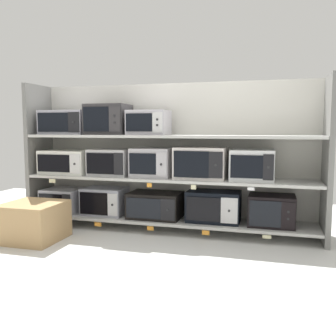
{
  "coord_description": "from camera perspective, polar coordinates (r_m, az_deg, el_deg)",
  "views": [
    {
      "loc": [
        1.09,
        -3.86,
        1.12
      ],
      "look_at": [
        0.0,
        0.0,
        0.69
      ],
      "focal_mm": 39.55,
      "sensor_mm": 36.0,
      "label": 1
    }
  ],
  "objects": [
    {
      "name": "price_tag_3",
      "position": [
        3.81,
        5.83,
        -9.9
      ],
      "size": [
        0.08,
        0.0,
        0.05
      ],
      "primitive_type": "cube",
      "color": "orange"
    },
    {
      "name": "microwave_5",
      "position": [
        4.52,
        -15.26,
        0.91
      ],
      "size": [
        0.57,
        0.4,
        0.27
      ],
      "color": "white",
      "rests_on": "shelf_1"
    },
    {
      "name": "price_tag_0",
      "position": [
        4.45,
        -17.44,
        -7.71
      ],
      "size": [
        0.06,
        0.0,
        0.03
      ],
      "primitive_type": "cube",
      "color": "white"
    },
    {
      "name": "price_tag_5",
      "position": [
        4.35,
        -17.41,
        -1.91
      ],
      "size": [
        0.08,
        0.0,
        0.04
      ],
      "primitive_type": "cube",
      "color": "beige"
    },
    {
      "name": "price_tag_6",
      "position": [
        3.85,
        -2.9,
        -2.66
      ],
      "size": [
        0.05,
        0.0,
        0.04
      ],
      "primitive_type": "cube",
      "color": "orange"
    },
    {
      "name": "microwave_12",
      "position": [
        4.07,
        -2.99,
        7.0
      ],
      "size": [
        0.43,
        0.35,
        0.27
      ],
      "color": "#B9B5BF",
      "rests_on": "shelf_2"
    },
    {
      "name": "microwave_8",
      "position": [
        3.94,
        5.07,
        0.79
      ],
      "size": [
        0.53,
        0.4,
        0.33
      ],
      "color": "silver",
      "rests_on": "shelf_1"
    },
    {
      "name": "microwave_9",
      "position": [
        3.88,
        12.89,
        0.45
      ],
      "size": [
        0.44,
        0.4,
        0.31
      ],
      "color": "silver",
      "rests_on": "shelf_1"
    },
    {
      "name": "ground",
      "position": [
        3.26,
        -4.93,
        -14.24
      ],
      "size": [
        7.16,
        6.0,
        0.02
      ],
      "primitive_type": "cube",
      "color": "silver"
    },
    {
      "name": "upright_right",
      "position": [
        3.91,
        23.4,
        1.11
      ],
      "size": [
        0.05,
        0.5,
        1.63
      ],
      "primitive_type": "cube",
      "color": "slate",
      "rests_on": "ground"
    },
    {
      "name": "microwave_10",
      "position": [
        4.51,
        -15.52,
        6.77
      ],
      "size": [
        0.56,
        0.34,
        0.28
      ],
      "color": "#A4A2AF",
      "rests_on": "shelf_2"
    },
    {
      "name": "upright_left",
      "position": [
        4.72,
        -19.19,
        2.05
      ],
      "size": [
        0.05,
        0.5,
        1.63
      ],
      "primitive_type": "cube",
      "color": "slate",
      "rests_on": "ground"
    },
    {
      "name": "back_panel",
      "position": [
        4.28,
        0.99,
        2.01
      ],
      "size": [
        3.36,
        0.04,
        1.63
      ],
      "primitive_type": "cube",
      "color": "beige",
      "rests_on": "ground"
    },
    {
      "name": "microwave_3",
      "position": [
        3.99,
        7.03,
        -5.89
      ],
      "size": [
        0.56,
        0.35,
        0.33
      ],
      "color": "black",
      "rests_on": "shelf_0"
    },
    {
      "name": "shelf_1",
      "position": [
        4.05,
        0.0,
        -1.62
      ],
      "size": [
        3.16,
        0.5,
        0.03
      ],
      "primitive_type": "cube",
      "color": "beige"
    },
    {
      "name": "shelf_0",
      "position": [
        4.14,
        0.0,
        -7.95
      ],
      "size": [
        3.16,
        0.5,
        0.03
      ],
      "primitive_type": "cube",
      "color": "beige",
      "rests_on": "ground"
    },
    {
      "name": "price_tag_8",
      "position": [
        3.66,
        12.66,
        -3.16
      ],
      "size": [
        0.07,
        0.0,
        0.03
      ],
      "primitive_type": "cube",
      "color": "white"
    },
    {
      "name": "price_tag_2",
      "position": [
        3.94,
        -2.74,
        -9.28
      ],
      "size": [
        0.07,
        0.0,
        0.04
      ],
      "primitive_type": "cube",
      "color": "orange"
    },
    {
      "name": "shipping_carton",
      "position": [
        4.0,
        -20.01,
        -7.75
      ],
      "size": [
        0.55,
        0.55,
        0.38
      ],
      "primitive_type": "cube",
      "color": "tan",
      "rests_on": "ground"
    },
    {
      "name": "shelf_2",
      "position": [
        4.01,
        0.0,
        4.91
      ],
      "size": [
        3.16,
        0.5,
        0.03
      ],
      "primitive_type": "cube",
      "color": "beige"
    },
    {
      "name": "microwave_4",
      "position": [
        3.95,
        15.66,
        -6.3
      ],
      "size": [
        0.46,
        0.37,
        0.31
      ],
      "color": "black",
      "rests_on": "shelf_0"
    },
    {
      "name": "microwave_0",
      "position": [
        4.62,
        -15.85,
        -4.76
      ],
      "size": [
        0.43,
        0.39,
        0.27
      ],
      "color": "#B6B6C0",
      "rests_on": "shelf_0"
    },
    {
      "name": "microwave_7",
      "position": [
        4.07,
        -2.34,
        0.87
      ],
      "size": [
        0.44,
        0.39,
        0.32
      ],
      "color": "#B3B0B6",
      "rests_on": "shelf_1"
    },
    {
      "name": "microwave_6",
      "position": [
        4.26,
        -8.73,
        0.9
      ],
      "size": [
        0.46,
        0.38,
        0.3
      ],
      "color": "#B9B7B9",
      "rests_on": "shelf_1"
    },
    {
      "name": "microwave_1",
      "position": [
        4.36,
        -9.73,
        -5.03
      ],
      "size": [
        0.48,
        0.36,
        0.31
      ],
      "color": "#9A9DAC",
      "rests_on": "shelf_0"
    },
    {
      "name": "microwave_2",
      "position": [
        4.14,
        -1.98,
        -5.72
      ],
      "size": [
        0.57,
        0.41,
        0.28
      ],
      "color": "black",
      "rests_on": "shelf_0"
    },
    {
      "name": "microwave_11",
      "position": [
        4.25,
        -9.2,
        7.38
      ],
      "size": [
        0.46,
        0.38,
        0.34
      ],
      "color": "#333132",
      "rests_on": "shelf_2"
    },
    {
      "name": "price_tag_4",
      "position": [
        3.75,
        14.99,
        -10.22
      ],
      "size": [
        0.08,
        0.0,
        0.03
      ],
      "primitive_type": "cube",
      "color": "beige"
    },
    {
      "name": "price_tag_1",
      "position": [
        4.17,
        -10.76,
        -8.53
      ],
      "size": [
        0.08,
        0.0,
        0.04
      ],
      "primitive_type": "cube",
      "color": "orange"
    },
    {
      "name": "price_tag_7",
      "position": [
        3.73,
        3.95,
        -2.96
      ],
      "size": [
        0.05,
        0.0,
        0.04
      ],
      "primitive_type": "cube",
      "color": "beige"
    }
  ]
}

